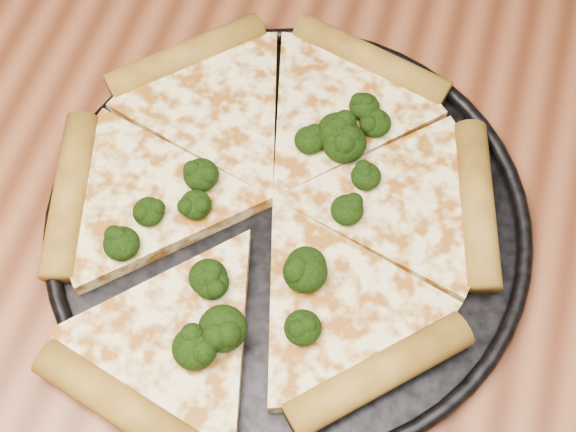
# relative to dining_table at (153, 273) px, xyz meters

# --- Properties ---
(dining_table) EXTENTS (1.20, 0.90, 0.75)m
(dining_table) POSITION_rel_dining_table_xyz_m (0.00, 0.00, 0.00)
(dining_table) COLOR brown
(dining_table) RESTS_ON ground
(pizza_pan) EXTENTS (0.37, 0.37, 0.02)m
(pizza_pan) POSITION_rel_dining_table_xyz_m (0.11, 0.03, 0.10)
(pizza_pan) COLOR black
(pizza_pan) RESTS_ON dining_table
(pizza) EXTENTS (0.36, 0.39, 0.03)m
(pizza) POSITION_rel_dining_table_xyz_m (0.10, 0.04, 0.11)
(pizza) COLOR #FFEE9C
(pizza) RESTS_ON pizza_pan
(broccoli_florets) EXTENTS (0.18, 0.25, 0.03)m
(broccoli_florets) POSITION_rel_dining_table_xyz_m (0.11, 0.02, 0.12)
(broccoli_florets) COLOR black
(broccoli_florets) RESTS_ON pizza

